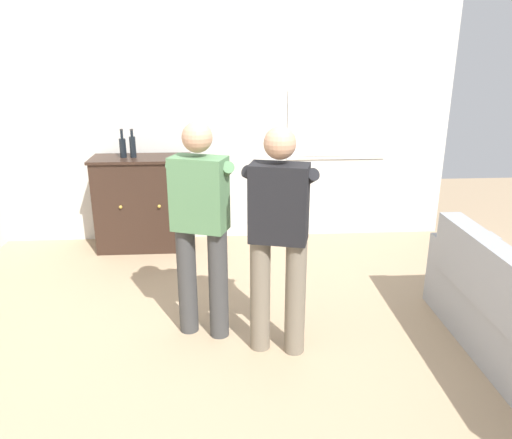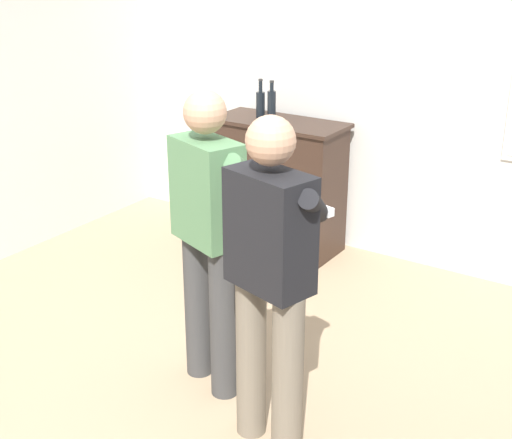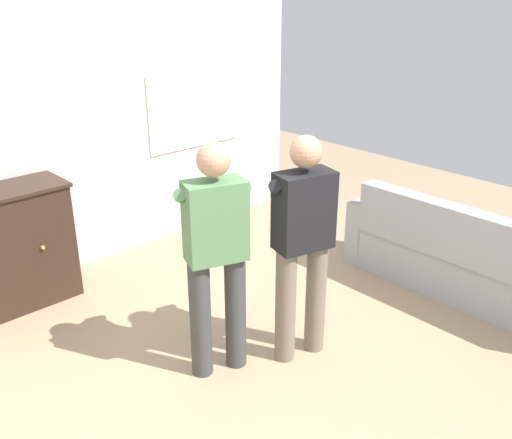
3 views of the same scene
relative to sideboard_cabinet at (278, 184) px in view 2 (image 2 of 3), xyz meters
The scene contains 7 objects.
ground 2.54m from the sideboard_cabinet, 67.99° to the right, with size 10.40×10.40×0.00m, color #9E8466.
wall_back_with_window 1.35m from the sideboard_cabinet, 20.43° to the left, with size 5.20×0.15×2.80m.
sideboard_cabinet is the anchor object (origin of this frame).
bottle_wine_green 0.66m from the sideboard_cabinet, behind, with size 0.07×0.07×0.31m.
bottle_liquor_amber 0.65m from the sideboard_cabinet, behind, with size 0.07×0.07×0.31m.
person_standing_left 2.04m from the sideboard_cabinet, 68.70° to the right, with size 0.52×0.52×1.68m.
person_standing_right 2.52m from the sideboard_cabinet, 59.01° to the right, with size 0.54×0.52×1.68m.
Camera 2 is at (1.91, -2.32, 2.37)m, focal length 50.00 mm.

